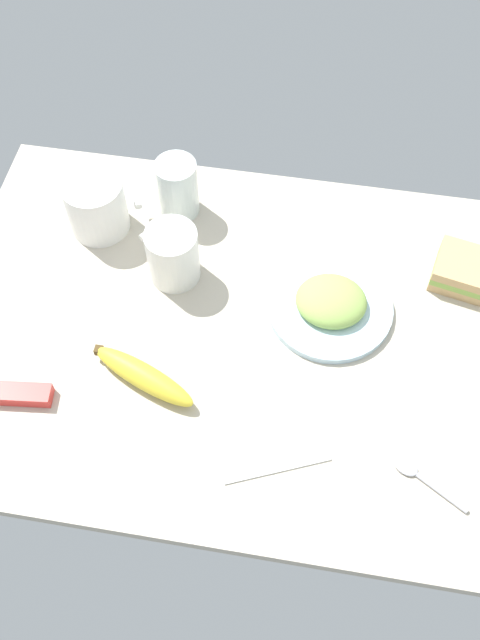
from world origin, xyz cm
name	(u,v)px	position (x,y,z in cm)	size (l,w,h in cm)	color
tabletop	(240,334)	(0.00, 0.00, 1.00)	(90.00, 64.00, 2.00)	#BCB29E
plate_of_food	(331,304)	(12.85, 5.94, 3.48)	(19.03, 19.03, 4.53)	silver
coffee_mug_black	(96,205)	(-25.85, 16.26, 6.98)	(12.19, 9.58, 9.69)	white
coffee_mug_milky	(173,254)	(-11.79, 8.71, 6.97)	(9.81, 9.08, 9.67)	white
sandwich_main	(464,271)	(32.56, 14.94, 4.20)	(10.50, 9.81, 4.40)	tan
glass_of_milk	(178,190)	(-13.85, 21.82, 6.70)	(6.68, 6.68, 10.28)	silver
banana	(143,376)	(-12.05, -10.69, 3.80)	(16.81, 9.70, 3.61)	yellow
spoon	(418,475)	(26.94, -18.37, 2.38)	(10.45, 7.15, 0.80)	silver
snack_bar	(0,393)	(-31.49, -16.20, 3.00)	(14.66, 2.95, 2.00)	red
paper_napkin	(265,422)	(5.79, -14.13, 2.15)	(14.73, 14.73, 0.30)	white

